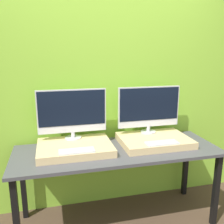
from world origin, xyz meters
The scene contains 8 objects.
wall_back centered at (0.00, 0.77, 1.30)m, with size 8.00×0.04×2.60m.
workbench centered at (0.00, 0.35, 0.71)m, with size 1.97×0.70×0.79m.
wooden_riser_left centered at (-0.40, 0.41, 0.82)m, with size 0.69×0.52×0.07m.
monitor_left centered at (-0.40, 0.57, 1.13)m, with size 0.67×0.16×0.50m.
keyboard_left centered at (-0.40, 0.22, 0.86)m, with size 0.31×0.12×0.01m.
wooden_riser_right centered at (0.40, 0.41, 0.82)m, with size 0.69×0.52×0.07m.
monitor_right centered at (0.40, 0.57, 1.13)m, with size 0.67×0.16×0.50m.
keyboard_right centered at (0.40, 0.22, 0.86)m, with size 0.31×0.12×0.01m.
Camera 1 is at (-0.60, -1.83, 1.71)m, focal length 40.00 mm.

